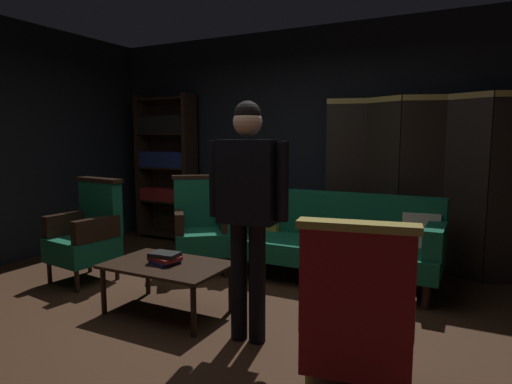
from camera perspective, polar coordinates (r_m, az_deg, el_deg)
name	(u,v)px	position (r m, az deg, el deg)	size (l,w,h in m)	color
ground_plane	(210,321)	(3.65, -5.98, -16.39)	(10.00, 10.00, 0.00)	#331E11
back_wall	(316,142)	(5.56, 7.83, 6.47)	(7.20, 0.10, 2.80)	black
side_wall_left	(24,142)	(5.92, -27.97, 5.75)	(0.10, 3.60, 2.80)	black
folding_screen	(421,182)	(4.99, 20.76, 1.25)	(2.14, 0.29, 1.90)	black
bookshelf	(167,163)	(6.40, -11.54, 3.74)	(0.90, 0.32, 2.05)	black
velvet_couch	(333,236)	(4.55, 10.00, -5.73)	(2.12, 0.78, 0.88)	black
coffee_table	(167,269)	(3.74, -11.49, -9.81)	(1.00, 0.64, 0.42)	black
armchair_gilt_accent	(358,316)	(2.53, 13.10, -15.48)	(0.67, 0.66, 1.04)	tan
armchair_wing_left	(88,233)	(4.79, -21.08, -5.00)	(0.65, 0.64, 1.04)	black
armchair_wing_right	(201,226)	(4.82, -7.17, -4.48)	(0.81, 0.81, 1.04)	black
standing_figure	(248,200)	(3.04, -1.07, -0.98)	(0.59, 0.25, 1.70)	black
potted_plant	(212,211)	(5.55, -5.78, -2.52)	(0.62, 0.62, 0.92)	brown
book_navy_cloth	(165,262)	(3.73, -11.79, -8.91)	(0.19, 0.19, 0.03)	navy
book_red_leather	(165,258)	(3.72, -11.80, -8.47)	(0.24, 0.18, 0.03)	maroon
book_black_cloth	(165,255)	(3.72, -11.82, -7.98)	(0.23, 0.16, 0.03)	black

